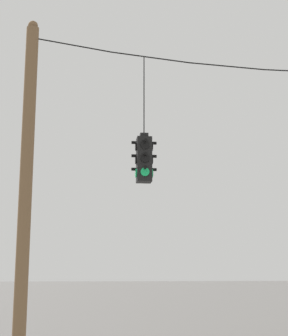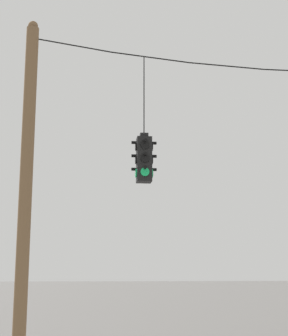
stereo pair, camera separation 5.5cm
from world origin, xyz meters
name	(u,v)px [view 2 (the right image)]	position (x,y,z in m)	size (l,w,h in m)	color
utility_pole_left	(25,192)	(-6.54, -0.36, 4.06)	(0.29, 0.29, 8.14)	brown
traffic_light_over_intersection	(144,159)	(-3.90, -0.36, 4.88)	(0.58, 0.58, 3.05)	black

